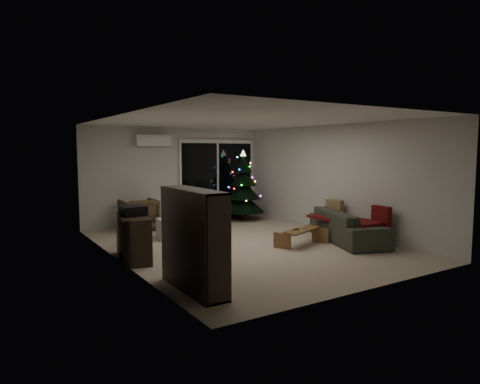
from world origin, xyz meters
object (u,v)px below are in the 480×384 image
at_px(armchair, 139,214).
at_px(christmas_tree, 243,185).
at_px(sofa, 348,226).
at_px(coffee_table, 302,237).
at_px(bookshelf, 182,241).
at_px(media_cabinet, 133,237).

xyz_separation_m(armchair, christmas_tree, (2.95, -0.05, 0.58)).
xyz_separation_m(sofa, coffee_table, (-1.09, 0.20, -0.16)).
height_order(coffee_table, christmas_tree, christmas_tree).
height_order(bookshelf, sofa, bookshelf).
bearing_deg(media_cabinet, armchair, 80.75).
relative_size(bookshelf, sofa, 0.63).
distance_m(bookshelf, media_cabinet, 2.08).
bearing_deg(coffee_table, sofa, -31.95).
xyz_separation_m(bookshelf, sofa, (4.30, 1.10, -0.37)).
xyz_separation_m(armchair, sofa, (3.30, -3.60, -0.05)).
height_order(media_cabinet, armchair, media_cabinet).
distance_m(sofa, coffee_table, 1.12).
distance_m(media_cabinet, coffee_table, 3.31).
xyz_separation_m(media_cabinet, sofa, (4.30, -0.96, -0.07)).
distance_m(armchair, coffee_table, 4.06).
distance_m(armchair, christmas_tree, 3.01).
xyz_separation_m(media_cabinet, armchair, (1.00, 2.64, -0.02)).
bearing_deg(bookshelf, armchair, 61.87).
relative_size(sofa, christmas_tree, 1.17).
distance_m(bookshelf, christmas_tree, 6.11).
height_order(bookshelf, christmas_tree, christmas_tree).
distance_m(coffee_table, christmas_tree, 3.51).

